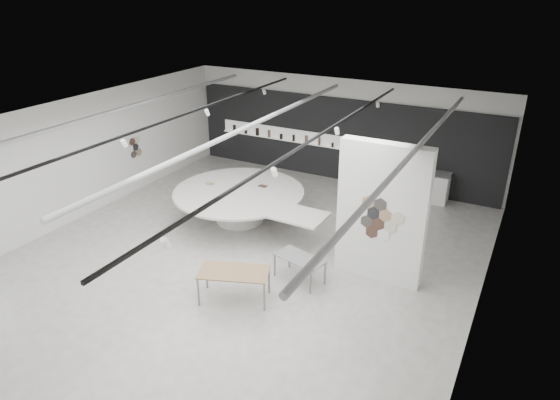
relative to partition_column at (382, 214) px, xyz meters
The scene contains 7 objects.
room 3.74m from the partition_column, 164.48° to the right, with size 12.02×14.02×3.82m.
back_wall_display 6.94m from the partition_column, 121.13° to the left, with size 11.80×0.27×3.10m.
partition_column is the anchor object (origin of this frame).
display_island 5.01m from the partition_column, 167.26° to the left, with size 5.26×4.20×1.04m.
sample_table_wood 3.85m from the partition_column, 136.49° to the right, with size 1.82×1.34×0.77m.
sample_table_stone 2.32m from the partition_column, 147.38° to the right, with size 1.40×0.95×0.65m.
kitchen_counter 5.67m from the partition_column, 92.07° to the left, with size 1.82×0.73×1.43m.
Camera 1 is at (6.47, -9.83, 7.05)m, focal length 32.00 mm.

